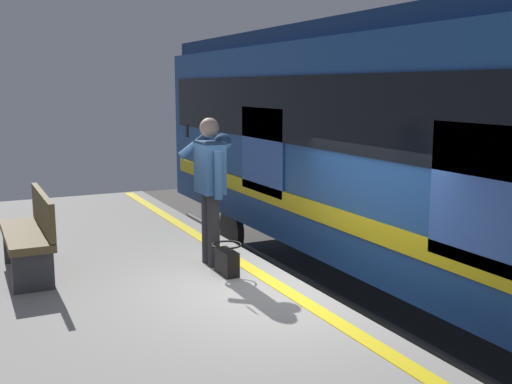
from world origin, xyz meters
The scene contains 9 objects.
ground_plane centered at (0.00, 0.00, 0.00)m, with size 24.94×24.94×0.00m, color #4C4742.
platform centered at (0.00, 2.06, 0.55)m, with size 12.51×4.13×1.11m, color gray.
safety_line centered at (0.00, 0.30, 1.11)m, with size 12.26×0.16×0.01m, color yellow.
track_rail_near centered at (0.00, -1.60, 0.08)m, with size 16.26×0.08×0.16m, color slate.
track_rail_far centered at (0.00, -3.03, 0.08)m, with size 16.26×0.08×0.16m, color slate.
train_carriage centered at (0.54, -2.31, 2.44)m, with size 12.26×2.93×3.80m.
passenger centered at (1.02, 0.62, 2.10)m, with size 0.57×0.55×1.68m.
handbag centered at (0.59, 0.62, 1.27)m, with size 0.37×0.33×0.34m.
bench centered at (1.49, 2.52, 1.59)m, with size 1.49×0.44×0.90m.
Camera 1 is at (-5.37, 3.14, 3.14)m, focal length 43.13 mm.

